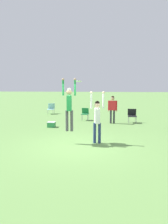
{
  "coord_description": "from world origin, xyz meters",
  "views": [
    {
      "loc": [
        1.11,
        -8.56,
        2.51
      ],
      "look_at": [
        0.16,
        0.71,
        1.3
      ],
      "focal_mm": 35.0,
      "sensor_mm": 36.0,
      "label": 1
    }
  ],
  "objects": [
    {
      "name": "camping_chair_0",
      "position": [
        -3.5,
        9.27,
        0.49
      ],
      "size": [
        0.73,
        0.79,
        0.88
      ],
      "rotation": [
        0.0,
        0.0,
        3.55
      ],
      "color": "gray",
      "rests_on": "ground_plane"
    },
    {
      "name": "ground_plane",
      "position": [
        0.0,
        0.0,
        0.0
      ],
      "size": [
        120.0,
        120.0,
        0.0
      ],
      "primitive_type": "plane",
      "color": "#608C47"
    },
    {
      "name": "camping_chair_1",
      "position": [
        -0.34,
        6.32,
        0.51
      ],
      "size": [
        0.55,
        0.59,
        0.84
      ],
      "rotation": [
        0.0,
        0.0,
        2.97
      ],
      "color": "gray",
      "rests_on": "ground_plane"
    },
    {
      "name": "person_jumping",
      "position": [
        -0.42,
        0.33,
        1.71
      ],
      "size": [
        0.6,
        0.47,
        2.21
      ],
      "rotation": [
        0.0,
        0.0,
        1.7
      ],
      "color": "#4C4C51",
      "rests_on": "ground_plane"
    },
    {
      "name": "cooler_box",
      "position": [
        -2.05,
        3.68,
        0.15
      ],
      "size": [
        0.43,
        0.41,
        0.31
      ],
      "color": "#2D8C4C",
      "rests_on": "ground_plane"
    },
    {
      "name": "camping_chair_3",
      "position": [
        2.79,
        5.65,
        0.53
      ],
      "size": [
        0.58,
        0.62,
        0.89
      ],
      "rotation": [
        0.0,
        0.0,
        3.07
      ],
      "color": "gray",
      "rests_on": "ground_plane"
    },
    {
      "name": "person_defending",
      "position": [
        0.74,
        0.49,
        1.17
      ],
      "size": [
        0.61,
        0.48,
        2.2
      ],
      "rotation": [
        0.0,
        0.0,
        -1.44
      ],
      "color": "navy",
      "rests_on": "ground_plane"
    },
    {
      "name": "frisbee",
      "position": [
        -0.04,
        0.58,
        2.61
      ],
      "size": [
        0.25,
        0.25,
        0.06
      ],
      "color": "white"
    },
    {
      "name": "person_spectator_near",
      "position": [
        1.51,
        5.27,
        1.06
      ],
      "size": [
        0.6,
        0.31,
        1.76
      ],
      "rotation": [
        0.0,
        0.0,
        -0.27
      ],
      "color": "#2D2D38",
      "rests_on": "ground_plane"
    }
  ]
}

